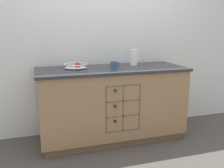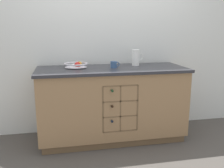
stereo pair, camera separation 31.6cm
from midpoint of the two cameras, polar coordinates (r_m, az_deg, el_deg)
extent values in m
plane|color=#4C4742|center=(3.40, 2.72, -12.17)|extent=(14.00, 14.00, 0.00)
cube|color=silver|center=(3.48, 1.29, 10.18)|extent=(4.40, 0.06, 2.55)
cube|color=brown|center=(3.38, 2.73, -11.48)|extent=(1.77, 0.61, 0.09)
cube|color=#99724C|center=(3.22, 2.82, -4.12)|extent=(1.83, 0.67, 0.81)
cube|color=#2D2D33|center=(3.12, 2.90, 3.35)|extent=(1.87, 0.71, 0.03)
cube|color=brown|center=(3.01, 4.53, -5.16)|extent=(0.41, 0.01, 0.55)
cube|color=brown|center=(2.91, 0.88, -5.73)|extent=(0.02, 0.10, 0.55)
cube|color=brown|center=(3.02, 8.58, -5.18)|extent=(0.02, 0.10, 0.55)
cube|color=brown|center=(3.06, 4.71, -10.39)|extent=(0.41, 0.10, 0.02)
cube|color=brown|center=(2.99, 4.77, -7.14)|extent=(0.41, 0.10, 0.02)
cube|color=brown|center=(2.93, 4.84, -3.75)|extent=(0.41, 0.10, 0.02)
cube|color=brown|center=(2.89, 4.90, -0.23)|extent=(0.41, 0.10, 0.02)
cube|color=brown|center=(2.96, 4.80, -5.46)|extent=(0.02, 0.10, 0.55)
cylinder|color=black|center=(3.07, 2.39, -7.52)|extent=(0.07, 0.18, 0.07)
cylinder|color=black|center=(2.95, 3.00, -8.38)|extent=(0.03, 0.08, 0.03)
cylinder|color=black|center=(3.03, 2.31, -4.13)|extent=(0.07, 0.21, 0.07)
cylinder|color=black|center=(2.89, 3.04, -4.99)|extent=(0.03, 0.09, 0.03)
cylinder|color=#19381E|center=(2.95, 2.49, -0.83)|extent=(0.07, 0.19, 0.07)
cylinder|color=#19381E|center=(2.83, 3.15, -1.46)|extent=(0.03, 0.08, 0.03)
cylinder|color=silver|center=(3.14, -5.40, 3.77)|extent=(0.13, 0.13, 0.01)
cone|color=silver|center=(3.13, -5.41, 4.31)|extent=(0.27, 0.27, 0.05)
torus|color=silver|center=(3.13, -5.42, 4.60)|extent=(0.30, 0.30, 0.02)
sphere|color=red|center=(3.08, -5.01, 4.34)|extent=(0.07, 0.07, 0.07)
sphere|color=gold|center=(3.19, -4.67, 4.57)|extent=(0.06, 0.06, 0.06)
cylinder|color=white|center=(3.34, 8.18, 5.97)|extent=(0.10, 0.10, 0.21)
torus|color=white|center=(3.33, 8.23, 7.69)|extent=(0.10, 0.10, 0.01)
torus|color=white|center=(3.36, 9.03, 6.15)|extent=(0.11, 0.01, 0.11)
cylinder|color=#385684|center=(3.12, 3.29, 4.43)|extent=(0.08, 0.08, 0.08)
torus|color=#385684|center=(3.13, 4.05, 4.48)|extent=(0.06, 0.01, 0.06)
camera|label=1|loc=(0.16, -87.14, 0.64)|focal=40.00mm
camera|label=2|loc=(0.16, 92.86, -0.64)|focal=40.00mm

